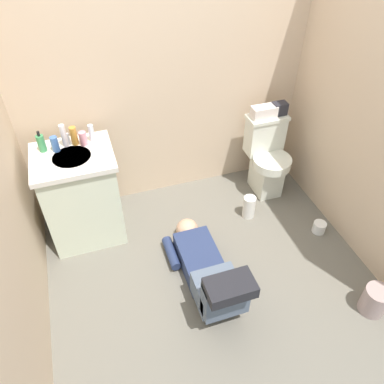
% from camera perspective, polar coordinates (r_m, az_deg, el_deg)
% --- Properties ---
extents(ground_plane, '(2.93, 3.07, 0.04)m').
position_cam_1_polar(ground_plane, '(3.11, 2.18, -11.27)').
color(ground_plane, '#686359').
extents(wall_back, '(2.59, 0.08, 2.40)m').
position_cam_1_polar(wall_back, '(3.16, -4.24, 18.12)').
color(wall_back, beige).
rests_on(wall_back, ground_plane).
extents(toilet, '(0.36, 0.46, 0.75)m').
position_cam_1_polar(toilet, '(3.59, 11.20, 5.20)').
color(toilet, silver).
rests_on(toilet, ground_plane).
extents(vanity_cabinet, '(0.60, 0.52, 0.82)m').
position_cam_1_polar(vanity_cabinet, '(3.16, -16.26, -0.50)').
color(vanity_cabinet, silver).
rests_on(vanity_cabinet, ground_plane).
extents(faucet, '(0.02, 0.02, 0.10)m').
position_cam_1_polar(faucet, '(3.01, -18.15, 7.59)').
color(faucet, silver).
rests_on(faucet, vanity_cabinet).
extents(person_plumber, '(0.39, 1.06, 0.52)m').
position_cam_1_polar(person_plumber, '(2.84, 2.37, -11.84)').
color(person_plumber, navy).
rests_on(person_plumber, ground_plane).
extents(tissue_box, '(0.22, 0.11, 0.10)m').
position_cam_1_polar(tissue_box, '(3.41, 10.78, 11.79)').
color(tissue_box, silver).
rests_on(tissue_box, toilet).
extents(toiletry_bag, '(0.12, 0.09, 0.11)m').
position_cam_1_polar(toiletry_bag, '(3.47, 13.04, 12.15)').
color(toiletry_bag, '#26262D').
rests_on(toiletry_bag, toilet).
extents(soap_dispenser, '(0.06, 0.06, 0.17)m').
position_cam_1_polar(soap_dispenser, '(3.00, -21.76, 6.86)').
color(soap_dispenser, '#3B8E53').
rests_on(soap_dispenser, vanity_cabinet).
extents(bottle_blue, '(0.05, 0.05, 0.12)m').
position_cam_1_polar(bottle_blue, '(2.97, -19.95, 6.81)').
color(bottle_blue, '#3F6AB0').
rests_on(bottle_blue, vanity_cabinet).
extents(bottle_white, '(0.04, 0.04, 0.18)m').
position_cam_1_polar(bottle_white, '(2.99, -18.75, 8.05)').
color(bottle_white, white).
rests_on(bottle_white, vanity_cabinet).
extents(bottle_amber, '(0.05, 0.05, 0.15)m').
position_cam_1_polar(bottle_amber, '(2.99, -17.36, 8.09)').
color(bottle_amber, '#C78732').
rests_on(bottle_amber, vanity_cabinet).
extents(bottle_pink, '(0.06, 0.06, 0.11)m').
position_cam_1_polar(bottle_pink, '(2.98, -16.08, 7.76)').
color(bottle_pink, pink).
rests_on(bottle_pink, vanity_cabinet).
extents(bottle_clear, '(0.04, 0.04, 0.13)m').
position_cam_1_polar(bottle_clear, '(3.00, -14.91, 8.60)').
color(bottle_clear, silver).
rests_on(bottle_clear, vanity_cabinet).
extents(trash_can, '(0.18, 0.18, 0.22)m').
position_cam_1_polar(trash_can, '(3.06, 25.82, -14.47)').
color(trash_can, '#A38A88').
rests_on(trash_can, ground_plane).
extents(paper_towel_roll, '(0.11, 0.11, 0.22)m').
position_cam_1_polar(paper_towel_roll, '(3.43, 8.58, -2.22)').
color(paper_towel_roll, white).
rests_on(paper_towel_roll, ground_plane).
extents(toilet_paper_roll, '(0.11, 0.11, 0.10)m').
position_cam_1_polar(toilet_paper_roll, '(3.47, 18.61, -5.06)').
color(toilet_paper_roll, white).
rests_on(toilet_paper_roll, ground_plane).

